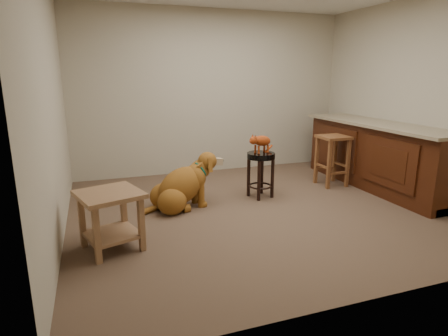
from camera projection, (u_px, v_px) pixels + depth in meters
name	position (u px, v px, depth m)	size (l,w,h in m)	color
floor	(263.00, 208.00, 4.59)	(4.50, 4.00, 0.01)	brown
room_shell	(266.00, 67.00, 4.18)	(4.54, 4.04, 2.62)	#B4A991
cabinet_run	(377.00, 157.00, 5.38)	(0.70, 2.56, 0.94)	#471F0C
padded_stool	(261.00, 166.00, 4.92)	(0.37, 0.37, 0.60)	black
wood_stool	(332.00, 160.00, 5.48)	(0.40, 0.40, 0.74)	brown
side_table	(111.00, 212.00, 3.46)	(0.67, 0.67, 0.56)	#8A613F
golden_retriever	(181.00, 187.00, 4.55)	(1.11, 0.61, 0.71)	brown
tabby_kitten	(261.00, 141.00, 4.84)	(0.42, 0.24, 0.28)	#8E310E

